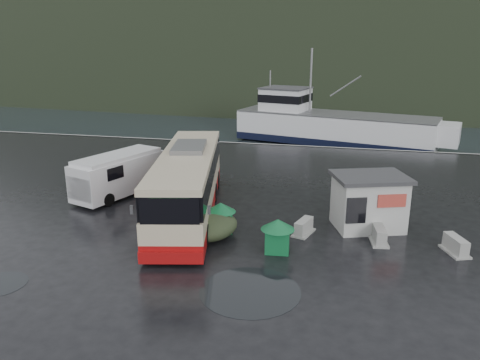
% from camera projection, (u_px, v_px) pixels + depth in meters
% --- Properties ---
extents(ground, '(160.00, 160.00, 0.00)m').
position_uv_depth(ground, '(186.00, 223.00, 24.09)').
color(ground, black).
rests_on(ground, ground).
extents(harbor_water, '(300.00, 180.00, 0.02)m').
position_uv_depth(harbor_water, '(320.00, 76.00, 126.89)').
color(harbor_water, black).
rests_on(harbor_water, ground).
extents(quay_edge, '(160.00, 0.60, 1.50)m').
position_uv_depth(quay_edge, '(258.00, 144.00, 42.78)').
color(quay_edge, '#999993').
rests_on(quay_edge, ground).
extents(headland, '(780.00, 540.00, 570.00)m').
position_uv_depth(headland, '(355.00, 59.00, 255.58)').
color(headland, black).
rests_on(headland, ground).
extents(coach_bus, '(5.87, 13.24, 3.64)m').
position_uv_depth(coach_bus, '(189.00, 214.00, 25.45)').
color(coach_bus, '#C7B696').
rests_on(coach_bus, ground).
extents(white_van, '(4.02, 6.53, 2.58)m').
position_uv_depth(white_van, '(121.00, 195.00, 28.55)').
color(white_van, silver).
rests_on(white_van, ground).
extents(waste_bin_left, '(1.37, 1.37, 1.49)m').
position_uv_depth(waste_bin_left, '(221.00, 231.00, 23.11)').
color(waste_bin_left, '#116333').
rests_on(waste_bin_left, ground).
extents(waste_bin_right, '(1.18, 1.18, 1.51)m').
position_uv_depth(waste_bin_right, '(277.00, 251.00, 20.93)').
color(waste_bin_right, '#116333').
rests_on(waste_bin_right, ground).
extents(dome_tent, '(2.78, 3.31, 1.11)m').
position_uv_depth(dome_tent, '(214.00, 238.00, 22.34)').
color(dome_tent, '#2F3922').
rests_on(dome_tent, ground).
extents(ticket_kiosk, '(4.18, 3.65, 2.74)m').
position_uv_depth(ticket_kiosk, '(367.00, 227.00, 23.57)').
color(ticket_kiosk, beige).
rests_on(ticket_kiosk, ground).
extents(jersey_barrier_a, '(1.12, 1.59, 0.72)m').
position_uv_depth(jersey_barrier_a, '(303.00, 234.00, 22.79)').
color(jersey_barrier_a, '#999993').
rests_on(jersey_barrier_a, ground).
extents(jersey_barrier_b, '(0.92, 1.57, 0.75)m').
position_uv_depth(jersey_barrier_b, '(378.00, 242.00, 21.82)').
color(jersey_barrier_b, '#999993').
rests_on(jersey_barrier_b, ground).
extents(jersey_barrier_c, '(1.21, 1.66, 0.75)m').
position_uv_depth(jersey_barrier_c, '(455.00, 253.00, 20.74)').
color(jersey_barrier_c, '#999993').
rests_on(jersey_barrier_c, ground).
extents(fishing_trawler, '(24.72, 11.24, 9.66)m').
position_uv_depth(fishing_trawler, '(334.00, 130.00, 49.25)').
color(fishing_trawler, silver).
rests_on(fishing_trawler, ground).
extents(puddles, '(16.75, 12.96, 0.01)m').
position_uv_depth(puddles, '(272.00, 258.00, 20.26)').
color(puddles, black).
rests_on(puddles, ground).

